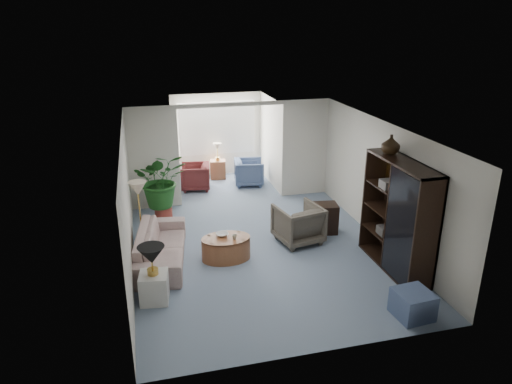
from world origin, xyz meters
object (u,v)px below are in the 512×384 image
object	(u,v)px
ottoman	(413,304)
sunroom_chair_maroon	(195,177)
cabinet_urn	(391,144)
floor_lamp	(138,189)
end_table	(154,287)
sunroom_chair_blue	(249,172)
coffee_bowl	(222,234)
sofa	(161,246)
plant_pot	(164,212)
sunroom_table	(218,169)
wingback_chair	(298,224)
entertainment_cabinet	(398,216)
framed_picture	(386,165)
coffee_cup	(234,237)
side_table_dark	(324,218)
table_lamp	(151,255)
coffee_table	(226,248)

from	to	relation	value
ottoman	sunroom_chair_maroon	world-z (taller)	sunroom_chair_maroon
cabinet_urn	floor_lamp	bearing A→B (deg)	161.23
end_table	sunroom_chair_blue	distance (m)	5.94
coffee_bowl	sofa	bearing A→B (deg)	174.09
plant_pot	sunroom_table	xyz separation A→B (m)	(1.73, 2.59, 0.11)
sofa	end_table	xyz separation A→B (m)	(-0.20, -1.35, -0.07)
wingback_chair	entertainment_cabinet	bearing A→B (deg)	122.23
sofa	entertainment_cabinet	world-z (taller)	entertainment_cabinet
floor_lamp	cabinet_urn	world-z (taller)	cabinet_urn
cabinet_urn	sunroom_chair_maroon	xyz separation A→B (m)	(-3.04, 4.66, -1.89)
sofa	sunroom_chair_blue	bearing A→B (deg)	-26.68
framed_picture	sunroom_chair_blue	world-z (taller)	framed_picture
framed_picture	wingback_chair	bearing A→B (deg)	163.41
coffee_cup	entertainment_cabinet	xyz separation A→B (m)	(2.83, -0.97, 0.54)
side_table_dark	table_lamp	bearing A→B (deg)	-154.06
wingback_chair	entertainment_cabinet	world-z (taller)	entertainment_cabinet
entertainment_cabinet	plant_pot	size ratio (longest dim) A/B	5.16
ottoman	sunroom_chair_blue	xyz separation A→B (m)	(-1.04, 6.64, 0.14)
floor_lamp	entertainment_cabinet	world-z (taller)	entertainment_cabinet
floor_lamp	coffee_bowl	size ratio (longest dim) A/B	1.52
coffee_cup	sunroom_table	bearing A→B (deg)	83.80
framed_picture	cabinet_urn	distance (m)	0.75
coffee_table	coffee_cup	distance (m)	0.32
cabinet_urn	ottoman	xyz separation A→B (m)	(-0.51, -1.98, -2.03)
sofa	sunroom_chair_maroon	xyz separation A→B (m)	(1.15, 3.86, 0.03)
floor_lamp	sunroom_chair_blue	size ratio (longest dim) A/B	0.46
end_table	coffee_table	bearing A→B (deg)	38.58
sunroom_chair_maroon	sunroom_table	world-z (taller)	sunroom_chair_maroon
sunroom_chair_blue	wingback_chair	bearing A→B (deg)	-168.88
framed_picture	plant_pot	world-z (taller)	framed_picture
plant_pot	coffee_bowl	bearing A→B (deg)	-65.19
sofa	cabinet_urn	xyz separation A→B (m)	(4.19, -0.80, 1.92)
plant_pot	sunroom_chair_blue	xyz separation A→B (m)	(2.48, 1.84, 0.20)
wingback_chair	plant_pot	size ratio (longest dim) A/B	2.22
cabinet_urn	sunroom_table	bearing A→B (deg)	112.97
sunroom_chair_maroon	ottoman	bearing A→B (deg)	29.60
sunroom_chair_blue	sunroom_chair_maroon	bearing A→B (deg)	98.69
side_table_dark	sunroom_table	distance (m)	4.46
table_lamp	framed_picture	bearing A→B (deg)	12.48
sofa	sunroom_chair_blue	world-z (taller)	sunroom_chair_blue
framed_picture	ottoman	size ratio (longest dim) A/B	0.93
sofa	ottoman	distance (m)	4.62
wingback_chair	sunroom_chair_maroon	distance (m)	4.06
coffee_bowl	framed_picture	bearing A→B (deg)	-3.62
coffee_bowl	entertainment_cabinet	world-z (taller)	entertainment_cabinet
table_lamp	coffee_cup	bearing A→B (deg)	33.32
wingback_chair	sunroom_table	world-z (taller)	wingback_chair
wingback_chair	plant_pot	world-z (taller)	wingback_chair
end_table	entertainment_cabinet	world-z (taller)	entertainment_cabinet
framed_picture	sofa	world-z (taller)	framed_picture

